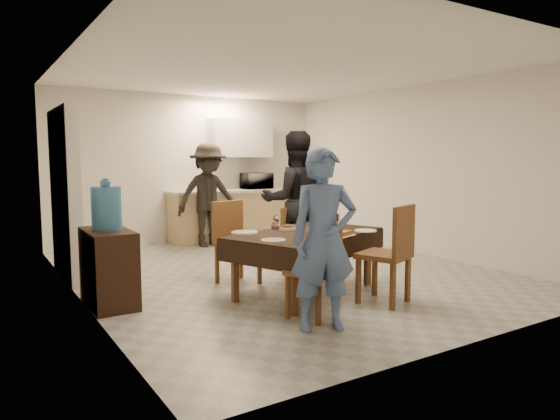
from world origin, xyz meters
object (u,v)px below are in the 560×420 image
at_px(savoury_tart, 335,234).
at_px(person_near, 324,240).
at_px(wine_bottle, 300,218).
at_px(person_kitchen, 209,195).
at_px(dining_table, 306,235).
at_px(person_far, 294,201).
at_px(console, 109,268).
at_px(water_pitcher, 334,222).
at_px(water_jug, 106,208).
at_px(microwave, 257,181).

bearing_deg(savoury_tart, person_near, -134.13).
distance_m(wine_bottle, person_kitchen, 3.23).
relative_size(dining_table, person_near, 1.25).
bearing_deg(dining_table, person_far, 41.75).
height_order(console, water_pitcher, water_pitcher).
bearing_deg(wine_bottle, water_pitcher, -14.04).
relative_size(savoury_tart, person_near, 0.25).
distance_m(console, person_kitchen, 3.46).
distance_m(dining_table, water_pitcher, 0.38).
distance_m(console, person_far, 2.59).
relative_size(wine_bottle, person_near, 0.19).
height_order(wine_bottle, person_kitchen, person_kitchen).
relative_size(person_far, person_kitchen, 1.07).
distance_m(wine_bottle, savoury_tart, 0.47).
xyz_separation_m(console, water_jug, (0.00, 0.00, 0.60)).
distance_m(savoury_tart, person_kitchen, 3.65).
relative_size(microwave, person_near, 0.34).
bearing_deg(person_near, wine_bottle, 87.06).
height_order(savoury_tart, person_kitchen, person_kitchen).
height_order(console, person_near, person_near).
bearing_deg(water_jug, microwave, 41.37).
bearing_deg(water_jug, dining_table, -19.25).
bearing_deg(person_far, wine_bottle, 78.54).
relative_size(savoury_tart, microwave, 0.75).
relative_size(microwave, person_far, 0.29).
distance_m(dining_table, wine_bottle, 0.20).
bearing_deg(person_near, water_pitcher, 69.51).
relative_size(dining_table, water_pitcher, 10.13).
bearing_deg(console, person_near, -50.92).
height_order(water_pitcher, microwave, microwave).
relative_size(microwave, person_kitchen, 0.31).
relative_size(dining_table, wine_bottle, 6.51).
height_order(water_jug, person_near, person_near).
distance_m(dining_table, person_near, 1.19).
bearing_deg(person_far, person_kitchen, -64.03).
relative_size(console, water_pitcher, 4.27).
xyz_separation_m(water_jug, water_pitcher, (2.31, -0.73, -0.21)).
xyz_separation_m(water_jug, wine_bottle, (1.91, -0.63, -0.16)).
height_order(water_pitcher, person_far, person_far).
distance_m(person_near, person_kitchen, 4.40).
distance_m(water_pitcher, savoury_tart, 0.42).
xyz_separation_m(water_jug, microwave, (3.44, 3.03, 0.07)).
height_order(microwave, person_kitchen, person_kitchen).
relative_size(water_pitcher, microwave, 0.37).
relative_size(dining_table, person_kitchen, 1.15).
distance_m(person_near, person_far, 2.37).
distance_m(wine_bottle, person_far, 1.17).
bearing_deg(console, savoury_tart, -27.34).
bearing_deg(water_pitcher, wine_bottle, 165.96).
bearing_deg(person_kitchen, wine_bottle, -96.20).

